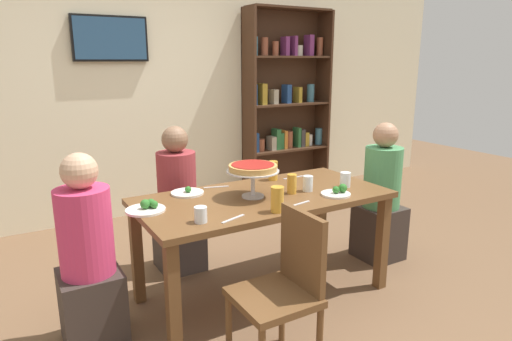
# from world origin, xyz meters

# --- Properties ---
(ground_plane) EXTENTS (12.00, 12.00, 0.00)m
(ground_plane) POSITION_xyz_m (0.00, 0.00, 0.00)
(ground_plane) COLOR brown
(rear_partition) EXTENTS (8.00, 0.12, 2.80)m
(rear_partition) POSITION_xyz_m (0.00, 2.20, 1.40)
(rear_partition) COLOR beige
(rear_partition) RESTS_ON ground_plane
(dining_table) EXTENTS (1.70, 0.82, 0.74)m
(dining_table) POSITION_xyz_m (0.00, 0.00, 0.65)
(dining_table) COLOR brown
(dining_table) RESTS_ON ground_plane
(bookshelf) EXTENTS (1.10, 0.30, 2.21)m
(bookshelf) POSITION_xyz_m (1.54, 2.02, 1.11)
(bookshelf) COLOR #422819
(bookshelf) RESTS_ON ground_plane
(television) EXTENTS (0.72, 0.05, 0.43)m
(television) POSITION_xyz_m (-0.45, 2.11, 1.83)
(television) COLOR black
(diner_head_west) EXTENTS (0.34, 0.34, 1.15)m
(diner_head_west) POSITION_xyz_m (-1.15, 0.03, 0.49)
(diner_head_west) COLOR #382D28
(diner_head_west) RESTS_ON ground_plane
(diner_head_east) EXTENTS (0.34, 0.34, 1.15)m
(diner_head_east) POSITION_xyz_m (1.16, 0.03, 0.49)
(diner_head_east) COLOR #382D28
(diner_head_east) RESTS_ON ground_plane
(diner_far_left) EXTENTS (0.34, 0.34, 1.15)m
(diner_far_left) POSITION_xyz_m (-0.36, 0.69, 0.49)
(diner_far_left) COLOR #382D28
(diner_far_left) RESTS_ON ground_plane
(chair_near_left) EXTENTS (0.40, 0.40, 0.87)m
(chair_near_left) POSITION_xyz_m (-0.30, -0.71, 0.49)
(chair_near_left) COLOR brown
(chair_near_left) RESTS_ON ground_plane
(deep_dish_pizza_stand) EXTENTS (0.35, 0.35, 0.22)m
(deep_dish_pizza_stand) POSITION_xyz_m (-0.08, 0.00, 0.93)
(deep_dish_pizza_stand) COLOR silver
(deep_dish_pizza_stand) RESTS_ON dining_table
(salad_plate_near_diner) EXTENTS (0.20, 0.20, 0.07)m
(salad_plate_near_diner) POSITION_xyz_m (0.43, -0.25, 0.76)
(salad_plate_near_diner) COLOR white
(salad_plate_near_diner) RESTS_ON dining_table
(salad_plate_far_diner) EXTENTS (0.22, 0.22, 0.06)m
(salad_plate_far_diner) POSITION_xyz_m (-0.43, 0.29, 0.75)
(salad_plate_far_diner) COLOR white
(salad_plate_far_diner) RESTS_ON dining_table
(salad_plate_spare) EXTENTS (0.24, 0.24, 0.07)m
(salad_plate_spare) POSITION_xyz_m (-0.78, 0.09, 0.76)
(salad_plate_spare) COLOR white
(salad_plate_spare) RESTS_ON dining_table
(beer_glass_amber_tall) EXTENTS (0.07, 0.07, 0.13)m
(beer_glass_amber_tall) POSITION_xyz_m (0.19, -0.06, 0.81)
(beer_glass_amber_tall) COLOR gold
(beer_glass_amber_tall) RESTS_ON dining_table
(beer_glass_amber_short) EXTENTS (0.08, 0.08, 0.16)m
(beer_glass_amber_short) POSITION_xyz_m (-0.11, -0.33, 0.82)
(beer_glass_amber_short) COLOR gold
(beer_glass_amber_short) RESTS_ON dining_table
(beer_glass_amber_spare) EXTENTS (0.07, 0.07, 0.15)m
(beer_glass_amber_spare) POSITION_xyz_m (0.27, 0.30, 0.81)
(beer_glass_amber_spare) COLOR gold
(beer_glass_amber_spare) RESTS_ON dining_table
(water_glass_clear_near) EXTENTS (0.07, 0.07, 0.09)m
(water_glass_clear_near) POSITION_xyz_m (-0.58, -0.26, 0.79)
(water_glass_clear_near) COLOR white
(water_glass_clear_near) RESTS_ON dining_table
(water_glass_clear_far) EXTENTS (0.07, 0.07, 0.11)m
(water_glass_clear_far) POSITION_xyz_m (0.32, -0.08, 0.79)
(water_glass_clear_far) COLOR white
(water_glass_clear_far) RESTS_ON dining_table
(water_glass_clear_spare) EXTENTS (0.08, 0.08, 0.11)m
(water_glass_clear_spare) POSITION_xyz_m (0.61, -0.13, 0.79)
(water_glass_clear_spare) COLOR white
(water_glass_clear_spare) RESTS_ON dining_table
(cutlery_fork_near) EXTENTS (0.18, 0.07, 0.00)m
(cutlery_fork_near) POSITION_xyz_m (-0.20, 0.33, 0.74)
(cutlery_fork_near) COLOR silver
(cutlery_fork_near) RESTS_ON dining_table
(cutlery_knife_near) EXTENTS (0.18, 0.05, 0.00)m
(cutlery_knife_near) POSITION_xyz_m (0.09, -0.28, 0.74)
(cutlery_knife_near) COLOR silver
(cutlery_knife_near) RESTS_ON dining_table
(cutlery_fork_far) EXTENTS (0.18, 0.07, 0.00)m
(cutlery_fork_far) POSITION_xyz_m (-0.40, -0.31, 0.74)
(cutlery_fork_far) COLOR silver
(cutlery_fork_far) RESTS_ON dining_table
(cutlery_knife_far) EXTENTS (0.18, 0.02, 0.00)m
(cutlery_knife_far) POSITION_xyz_m (0.44, 0.27, 0.74)
(cutlery_knife_far) COLOR silver
(cutlery_knife_far) RESTS_ON dining_table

